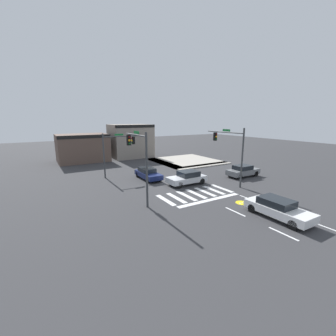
{
  "coord_description": "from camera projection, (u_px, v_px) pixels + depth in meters",
  "views": [
    {
      "loc": [
        -12.93,
        -21.0,
        7.14
      ],
      "look_at": [
        -0.9,
        -0.73,
        1.94
      ],
      "focal_mm": 24.15,
      "sensor_mm": 36.0,
      "label": 1
    }
  ],
  "objects": [
    {
      "name": "car_white",
      "position": [
        278.0,
        208.0,
        16.45
      ],
      "size": [
        1.86,
        4.77,
        1.41
      ],
      "rotation": [
        0.0,
        0.0,
        1.57
      ],
      "color": "white",
      "rests_on": "ground_plane"
    },
    {
      "name": "traffic_signal_southwest",
      "position": [
        139.0,
        154.0,
        19.01
      ],
      "size": [
        0.32,
        4.27,
        6.11
      ],
      "rotation": [
        0.0,
        0.0,
        1.57
      ],
      "color": "#383A3D",
      "rests_on": "ground_plane"
    },
    {
      "name": "traffic_signal_southeast",
      "position": [
        230.0,
        146.0,
        24.48
      ],
      "size": [
        0.32,
        5.49,
        6.2
      ],
      "rotation": [
        0.0,
        0.0,
        1.57
      ],
      "color": "#383A3D",
      "rests_on": "ground_plane"
    },
    {
      "name": "car_navy",
      "position": [
        148.0,
        173.0,
        26.97
      ],
      "size": [
        1.74,
        4.34,
        1.35
      ],
      "rotation": [
        0.0,
        0.0,
        -1.57
      ],
      "color": "#141E4C",
      "rests_on": "ground_plane"
    },
    {
      "name": "traffic_signal_northwest",
      "position": [
        117.0,
        147.0,
        27.76
      ],
      "size": [
        4.51,
        0.32,
        5.4
      ],
      "color": "#383A3D",
      "rests_on": "ground_plane"
    },
    {
      "name": "bike_detector_marking",
      "position": [
        242.0,
        203.0,
        19.5
      ],
      "size": [
        1.1,
        1.1,
        0.01
      ],
      "color": "yellow",
      "rests_on": "ground_plane"
    },
    {
      "name": "car_gray",
      "position": [
        243.0,
        171.0,
        28.1
      ],
      "size": [
        4.26,
        1.8,
        1.46
      ],
      "rotation": [
        0.0,
        0.0,
        3.14
      ],
      "color": "slate",
      "rests_on": "ground_plane"
    },
    {
      "name": "curb_corner_northeast",
      "position": [
        185.0,
        161.0,
        37.74
      ],
      "size": [
        10.0,
        10.6,
        0.15
      ],
      "color": "#B2AA9E",
      "rests_on": "ground_plane"
    },
    {
      "name": "crosswalk_near",
      "position": [
        196.0,
        194.0,
        21.84
      ],
      "size": [
        7.23,
        3.07,
        0.01
      ],
      "color": "silver",
      "rests_on": "ground_plane"
    },
    {
      "name": "storefront_row",
      "position": [
        111.0,
        144.0,
        40.28
      ],
      "size": [
        16.19,
        5.99,
        6.03
      ],
      "color": "brown",
      "rests_on": "ground_plane"
    },
    {
      "name": "ground_plane",
      "position": [
        172.0,
        183.0,
        25.62
      ],
      "size": [
        120.0,
        120.0,
        0.0
      ],
      "primitive_type": "plane",
      "color": "#353538"
    },
    {
      "name": "car_silver",
      "position": [
        187.0,
        178.0,
        24.88
      ],
      "size": [
        4.33,
        1.92,
        1.47
      ],
      "rotation": [
        0.0,
        0.0,
        3.14
      ],
      "color": "#B7BABF",
      "rests_on": "ground_plane"
    },
    {
      "name": "lane_markings",
      "position": [
        266.0,
        218.0,
        16.6
      ],
      "size": [
        6.8,
        18.75,
        0.01
      ],
      "color": "white",
      "rests_on": "ground_plane"
    }
  ]
}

